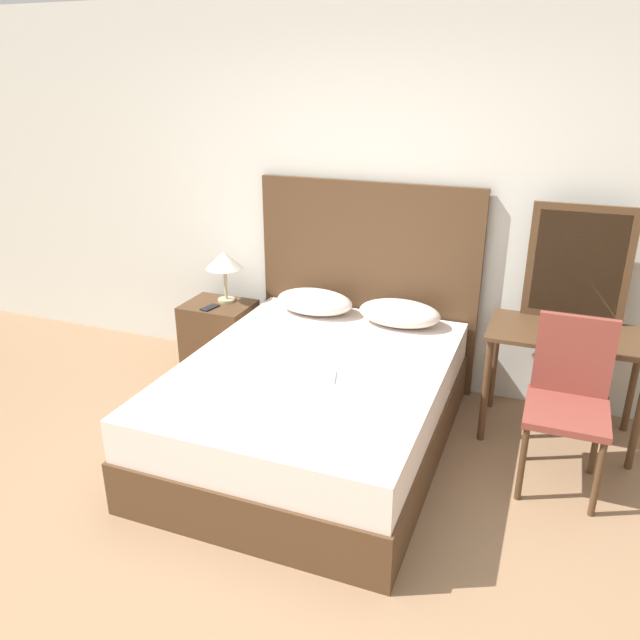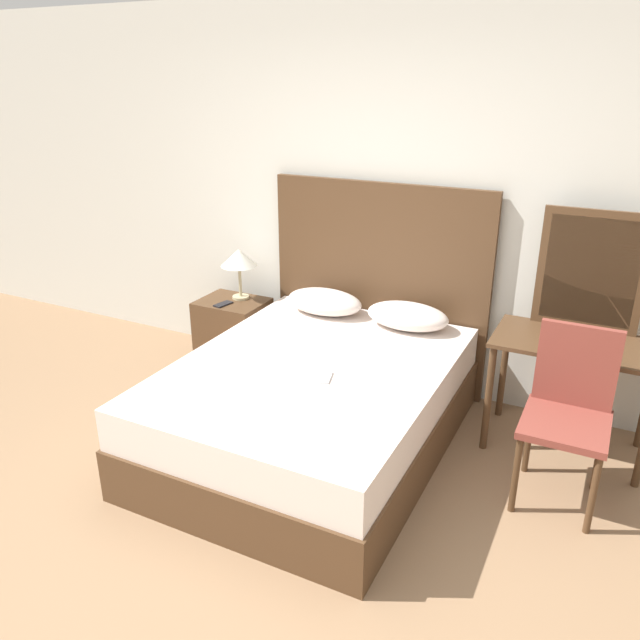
{
  "view_description": "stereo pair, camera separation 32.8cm",
  "coord_description": "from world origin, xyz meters",
  "px_view_note": "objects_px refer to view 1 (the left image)",
  "views": [
    {
      "loc": [
        1.18,
        -1.98,
        2.21
      ],
      "look_at": [
        -0.09,
        1.26,
        0.82
      ],
      "focal_mm": 35.0,
      "sensor_mm": 36.0,
      "label": 1
    },
    {
      "loc": [
        1.48,
        -1.84,
        2.21
      ],
      "look_at": [
        -0.09,
        1.26,
        0.82
      ],
      "focal_mm": 35.0,
      "sensor_mm": 36.0,
      "label": 2
    }
  ],
  "objects_px": {
    "phone_on_bed": "(329,377)",
    "nightstand": "(220,337)",
    "bed": "(314,406)",
    "table_lamp": "(224,262)",
    "phone_on_nightstand": "(210,308)",
    "vanity_desk": "(566,350)",
    "chair": "(569,393)"
  },
  "relations": [
    {
      "from": "table_lamp",
      "to": "chair",
      "type": "xyz_separation_m",
      "value": [
        2.51,
        -0.62,
        -0.31
      ]
    },
    {
      "from": "table_lamp",
      "to": "chair",
      "type": "height_order",
      "value": "chair"
    },
    {
      "from": "table_lamp",
      "to": "phone_on_nightstand",
      "type": "distance_m",
      "value": 0.37
    },
    {
      "from": "vanity_desk",
      "to": "nightstand",
      "type": "bearing_deg",
      "value": 178.48
    },
    {
      "from": "phone_on_bed",
      "to": "vanity_desk",
      "type": "bearing_deg",
      "value": 33.13
    },
    {
      "from": "nightstand",
      "to": "chair",
      "type": "xyz_separation_m",
      "value": [
        2.54,
        -0.54,
        0.28
      ]
    },
    {
      "from": "nightstand",
      "to": "vanity_desk",
      "type": "xyz_separation_m",
      "value": [
        2.5,
        -0.07,
        0.33
      ]
    },
    {
      "from": "phone_on_bed",
      "to": "table_lamp",
      "type": "bearing_deg",
      "value": 141.49
    },
    {
      "from": "phone_on_bed",
      "to": "phone_on_nightstand",
      "type": "relative_size",
      "value": 1.02
    },
    {
      "from": "nightstand",
      "to": "phone_on_nightstand",
      "type": "relative_size",
      "value": 3.41
    },
    {
      "from": "phone_on_bed",
      "to": "phone_on_nightstand",
      "type": "distance_m",
      "value": 1.48
    },
    {
      "from": "bed",
      "to": "table_lamp",
      "type": "relative_size",
      "value": 5.14
    },
    {
      "from": "nightstand",
      "to": "phone_on_nightstand",
      "type": "height_order",
      "value": "phone_on_nightstand"
    },
    {
      "from": "phone_on_nightstand",
      "to": "nightstand",
      "type": "bearing_deg",
      "value": 84.96
    },
    {
      "from": "vanity_desk",
      "to": "bed",
      "type": "bearing_deg",
      "value": -153.96
    },
    {
      "from": "phone_on_bed",
      "to": "phone_on_nightstand",
      "type": "height_order",
      "value": "phone_on_bed"
    },
    {
      "from": "bed",
      "to": "phone_on_nightstand",
      "type": "height_order",
      "value": "bed"
    },
    {
      "from": "bed",
      "to": "nightstand",
      "type": "relative_size",
      "value": 3.71
    },
    {
      "from": "nightstand",
      "to": "chair",
      "type": "relative_size",
      "value": 0.57
    },
    {
      "from": "phone_on_nightstand",
      "to": "vanity_desk",
      "type": "height_order",
      "value": "vanity_desk"
    },
    {
      "from": "vanity_desk",
      "to": "phone_on_bed",
      "type": "bearing_deg",
      "value": -146.87
    },
    {
      "from": "phone_on_bed",
      "to": "bed",
      "type": "bearing_deg",
      "value": 138.42
    },
    {
      "from": "bed",
      "to": "phone_on_nightstand",
      "type": "xyz_separation_m",
      "value": [
        -1.11,
        0.65,
        0.27
      ]
    },
    {
      "from": "bed",
      "to": "table_lamp",
      "type": "xyz_separation_m",
      "value": [
        -1.07,
        0.83,
        0.59
      ]
    },
    {
      "from": "nightstand",
      "to": "table_lamp",
      "type": "height_order",
      "value": "table_lamp"
    },
    {
      "from": "phone_on_bed",
      "to": "chair",
      "type": "height_order",
      "value": "chair"
    },
    {
      "from": "phone_on_bed",
      "to": "nightstand",
      "type": "height_order",
      "value": "phone_on_bed"
    },
    {
      "from": "table_lamp",
      "to": "phone_on_nightstand",
      "type": "relative_size",
      "value": 2.47
    },
    {
      "from": "bed",
      "to": "nightstand",
      "type": "height_order",
      "value": "bed"
    },
    {
      "from": "nightstand",
      "to": "table_lamp",
      "type": "bearing_deg",
      "value": 69.19
    },
    {
      "from": "nightstand",
      "to": "table_lamp",
      "type": "xyz_separation_m",
      "value": [
        0.03,
        0.08,
        0.59
      ]
    },
    {
      "from": "nightstand",
      "to": "phone_on_nightstand",
      "type": "xyz_separation_m",
      "value": [
        -0.01,
        -0.1,
        0.28
      ]
    }
  ]
}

